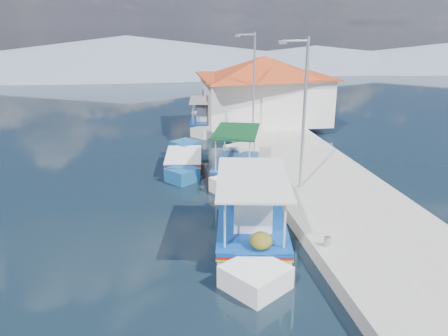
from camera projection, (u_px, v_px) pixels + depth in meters
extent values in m
plane|color=black|center=(194.00, 226.00, 15.83)|extent=(160.00, 160.00, 0.00)
cube|color=#AEAAA3|center=(299.00, 163.00, 22.25)|extent=(5.00, 44.00, 0.50)
cylinder|color=#A5A8AD|center=(327.00, 241.00, 13.37)|extent=(0.20, 0.20, 0.30)
cylinder|color=#A5A8AD|center=(281.00, 185.00, 18.06)|extent=(0.20, 0.20, 0.30)
cylinder|color=#A5A8AD|center=(250.00, 146.00, 23.69)|extent=(0.20, 0.20, 0.30)
cylinder|color=#A5A8AD|center=(231.00, 123.00, 29.32)|extent=(0.20, 0.20, 0.30)
cube|color=white|center=(251.00, 235.00, 14.70)|extent=(2.87, 4.57, 0.93)
cube|color=white|center=(224.00, 201.00, 17.20)|extent=(2.16, 2.16, 1.03)
cube|color=white|center=(289.00, 278.00, 12.25)|extent=(2.10, 2.10, 0.88)
cube|color=navy|center=(252.00, 224.00, 14.57)|extent=(2.96, 4.71, 0.06)
cube|color=#A5170E|center=(252.00, 226.00, 14.59)|extent=(2.96, 4.71, 0.05)
cube|color=yellow|center=(252.00, 228.00, 14.61)|extent=(2.96, 4.71, 0.04)
cube|color=navy|center=(252.00, 222.00, 14.55)|extent=(2.97, 4.67, 0.05)
cube|color=brown|center=(252.00, 222.00, 14.55)|extent=(2.68, 4.45, 0.05)
cube|color=white|center=(256.00, 211.00, 14.12)|extent=(1.39, 1.46, 1.08)
cube|color=silver|center=(256.00, 195.00, 13.95)|extent=(1.51, 1.58, 0.06)
cylinder|color=beige|center=(211.00, 185.00, 15.64)|extent=(0.07, 0.07, 1.57)
cylinder|color=beige|center=(255.00, 180.00, 16.18)|extent=(0.07, 0.07, 1.57)
cylinder|color=beige|center=(248.00, 227.00, 12.44)|extent=(0.07, 0.07, 1.57)
cylinder|color=beige|center=(302.00, 219.00, 12.97)|extent=(0.07, 0.07, 1.57)
cube|color=silver|center=(253.00, 178.00, 14.06)|extent=(2.98, 4.59, 0.07)
ellipsoid|color=#454A13|center=(227.00, 201.00, 15.58)|extent=(0.75, 0.82, 0.56)
ellipsoid|color=#454A13|center=(240.00, 195.00, 16.24)|extent=(0.63, 0.69, 0.47)
ellipsoid|color=#454A13|center=(281.00, 238.00, 12.95)|extent=(0.67, 0.73, 0.50)
sphere|color=#FF2708|center=(272.00, 192.00, 15.16)|extent=(0.39, 0.39, 0.39)
cube|color=white|center=(236.00, 171.00, 21.11)|extent=(2.83, 3.90, 0.90)
cube|color=white|center=(215.00, 156.00, 23.08)|extent=(1.84, 1.84, 0.99)
cube|color=white|center=(260.00, 186.00, 19.16)|extent=(1.78, 1.78, 0.85)
cube|color=navy|center=(236.00, 163.00, 20.98)|extent=(2.91, 4.02, 0.06)
cube|color=#A5170E|center=(236.00, 164.00, 21.00)|extent=(2.91, 4.02, 0.05)
cube|color=yellow|center=(236.00, 166.00, 21.02)|extent=(2.91, 4.02, 0.04)
cube|color=#17508B|center=(236.00, 161.00, 20.96)|extent=(2.92, 3.99, 0.05)
cube|color=brown|center=(236.00, 162.00, 20.97)|extent=(2.66, 3.79, 0.05)
cylinder|color=beige|center=(209.00, 141.00, 21.67)|extent=(0.07, 0.07, 1.51)
cylinder|color=beige|center=(236.00, 138.00, 22.30)|extent=(0.07, 0.07, 1.51)
cylinder|color=beige|center=(236.00, 157.00, 19.16)|extent=(0.07, 0.07, 1.51)
cylinder|color=beige|center=(266.00, 153.00, 19.79)|extent=(0.07, 0.07, 1.51)
cube|color=#0B391B|center=(236.00, 131.00, 20.49)|extent=(2.92, 3.93, 0.07)
cube|color=#17508B|center=(184.00, 163.00, 22.24)|extent=(2.02, 3.36, 0.89)
cube|color=#17508B|center=(177.00, 150.00, 24.17)|extent=(1.71, 1.71, 0.99)
cube|color=#17508B|center=(192.00, 177.00, 20.34)|extent=(1.66, 1.66, 0.84)
cube|color=navy|center=(184.00, 156.00, 22.11)|extent=(2.08, 3.46, 0.06)
cube|color=#A5170E|center=(184.00, 157.00, 22.14)|extent=(2.08, 3.46, 0.05)
cube|color=yellow|center=(184.00, 158.00, 22.16)|extent=(2.08, 3.46, 0.04)
cube|color=white|center=(184.00, 154.00, 22.09)|extent=(2.10, 3.43, 0.05)
cube|color=brown|center=(184.00, 155.00, 22.10)|extent=(1.88, 3.29, 0.05)
cube|color=white|center=(204.00, 126.00, 30.42)|extent=(2.23, 3.71, 0.83)
cube|color=white|center=(197.00, 118.00, 32.53)|extent=(1.85, 1.85, 0.92)
cube|color=white|center=(213.00, 133.00, 28.35)|extent=(1.80, 1.80, 0.79)
cube|color=navy|center=(204.00, 120.00, 30.30)|extent=(2.30, 3.82, 0.05)
cube|color=#A5170E|center=(204.00, 121.00, 30.32)|extent=(2.30, 3.82, 0.04)
cube|color=yellow|center=(204.00, 122.00, 30.34)|extent=(2.30, 3.82, 0.03)
cube|color=navy|center=(204.00, 120.00, 30.28)|extent=(2.31, 3.79, 0.04)
cube|color=brown|center=(204.00, 120.00, 30.29)|extent=(2.08, 3.62, 0.04)
cube|color=white|center=(205.00, 114.00, 29.90)|extent=(1.13, 1.25, 0.96)
cube|color=silver|center=(205.00, 107.00, 29.74)|extent=(1.24, 1.34, 0.05)
cylinder|color=beige|center=(189.00, 107.00, 31.23)|extent=(0.06, 0.06, 1.40)
cylinder|color=beige|center=(209.00, 106.00, 31.61)|extent=(0.06, 0.06, 1.40)
cylinder|color=beige|center=(198.00, 115.00, 28.53)|extent=(0.06, 0.06, 1.40)
cylinder|color=beige|center=(220.00, 113.00, 28.91)|extent=(0.06, 0.06, 1.40)
cube|color=silver|center=(204.00, 100.00, 29.85)|extent=(2.32, 3.72, 0.06)
cube|color=white|center=(263.00, 99.00, 30.18)|extent=(8.00, 6.00, 3.00)
cube|color=#A74117|center=(264.00, 76.00, 29.70)|extent=(8.64, 6.48, 0.10)
pyramid|color=#A74117|center=(264.00, 66.00, 29.49)|extent=(10.49, 10.49, 1.40)
cube|color=brown|center=(208.00, 111.00, 28.81)|extent=(0.06, 1.00, 2.00)
cube|color=navy|center=(203.00, 96.00, 30.97)|extent=(0.06, 1.20, 0.90)
cylinder|color=#A5A8AD|center=(304.00, 116.00, 17.28)|extent=(0.12, 0.12, 6.00)
cylinder|color=#A5A8AD|center=(295.00, 41.00, 16.32)|extent=(1.00, 0.08, 0.08)
cube|color=#A5A8AD|center=(282.00, 42.00, 16.26)|extent=(0.30, 0.14, 0.14)
cylinder|color=#A5A8AD|center=(254.00, 85.00, 25.72)|extent=(0.12, 0.12, 6.00)
cylinder|color=#A5A8AD|center=(246.00, 35.00, 24.75)|extent=(1.00, 0.08, 0.08)
cube|color=#A5A8AD|center=(238.00, 36.00, 24.70)|extent=(0.30, 0.14, 0.14)
cone|color=slate|center=(127.00, 54.00, 66.83)|extent=(96.00, 96.00, 5.50)
cone|color=slate|center=(315.00, 58.00, 71.54)|extent=(76.80, 76.80, 3.80)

